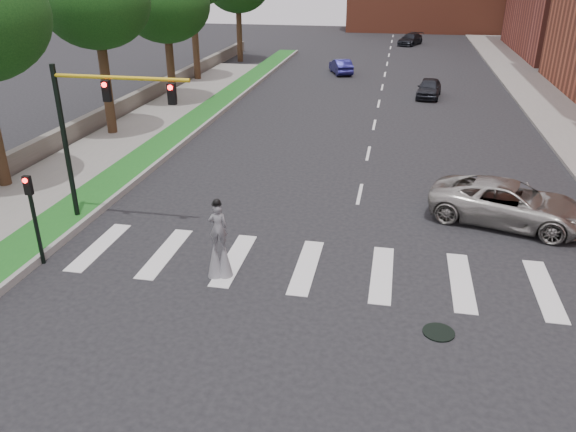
{
  "coord_description": "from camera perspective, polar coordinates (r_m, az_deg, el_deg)",
  "views": [
    {
      "loc": [
        1.33,
        -15.63,
        9.56
      ],
      "look_at": [
        -2.0,
        1.35,
        1.7
      ],
      "focal_mm": 35.0,
      "sensor_mm": 36.0,
      "label": 1
    }
  ],
  "objects": [
    {
      "name": "traffic_signal",
      "position": [
        22.36,
        -19.37,
        9.06
      ],
      "size": [
        5.3,
        0.23,
        6.2
      ],
      "color": "black",
      "rests_on": "ground"
    },
    {
      "name": "manhole",
      "position": [
        16.72,
        15.05,
        -11.34
      ],
      "size": [
        0.9,
        0.9,
        0.04
      ],
      "primitive_type": "cylinder",
      "color": "black",
      "rests_on": "ground"
    },
    {
      "name": "car_mid",
      "position": [
        54.19,
        5.4,
        14.9
      ],
      "size": [
        2.73,
        4.38,
        1.36
      ],
      "primitive_type": "imported",
      "rotation": [
        0.0,
        0.0,
        3.48
      ],
      "color": "navy",
      "rests_on": "ground"
    },
    {
      "name": "car_near",
      "position": [
        45.48,
        14.14,
        12.5
      ],
      "size": [
        2.16,
        4.34,
        1.42
      ],
      "primitive_type": "imported",
      "rotation": [
        0.0,
        0.0,
        -0.12
      ],
      "color": "black",
      "rests_on": "ground"
    },
    {
      "name": "secondary_signal",
      "position": [
        20.55,
        -24.45,
        0.37
      ],
      "size": [
        0.25,
        0.21,
        3.23
      ],
      "color": "black",
      "rests_on": "ground"
    },
    {
      "name": "tree_3",
      "position": [
        42.17,
        -12.36,
        20.27
      ],
      "size": [
        6.18,
        6.18,
        9.54
      ],
      "color": "#342214",
      "rests_on": "ground"
    },
    {
      "name": "sidewalk_right",
      "position": [
        43.18,
        26.14,
        9.3
      ],
      "size": [
        5.0,
        90.0,
        0.18
      ],
      "primitive_type": "cube",
      "color": "slate",
      "rests_on": "ground"
    },
    {
      "name": "grass_median",
      "position": [
        39.03,
        -8.59,
        10.18
      ],
      "size": [
        2.0,
        60.0,
        0.25
      ],
      "primitive_type": "cube",
      "color": "#17531C",
      "rests_on": "ground"
    },
    {
      "name": "car_far",
      "position": [
        75.13,
        12.33,
        17.13
      ],
      "size": [
        3.53,
        5.15,
        1.38
      ],
      "primitive_type": "imported",
      "rotation": [
        0.0,
        0.0,
        -0.37
      ],
      "color": "black",
      "rests_on": "ground"
    },
    {
      "name": "stilt_performer",
      "position": [
        18.45,
        -7.01,
        -3.23
      ],
      "size": [
        0.83,
        0.6,
        2.79
      ],
      "rotation": [
        0.0,
        0.0,
        3.39
      ],
      "color": "#342214",
      "rests_on": "ground"
    },
    {
      "name": "ground_plane",
      "position": [
        18.37,
        5.35,
        -7.05
      ],
      "size": [
        160.0,
        160.0,
        0.0
      ],
      "primitive_type": "plane",
      "color": "black",
      "rests_on": "ground"
    },
    {
      "name": "sidewalk_left",
      "position": [
        31.58,
        -19.72,
        5.53
      ],
      "size": [
        4.0,
        60.0,
        0.18
      ],
      "primitive_type": "cube",
      "color": "slate",
      "rests_on": "ground"
    },
    {
      "name": "suv_crossing",
      "position": [
        23.86,
        21.53,
        1.22
      ],
      "size": [
        6.62,
        4.39,
        1.69
      ],
      "primitive_type": "imported",
      "rotation": [
        0.0,
        0.0,
        1.29
      ],
      "color": "#A5A39C",
      "rests_on": "ground"
    },
    {
      "name": "median_curb",
      "position": [
        38.69,
        -7.1,
        10.16
      ],
      "size": [
        0.2,
        60.0,
        0.28
      ],
      "primitive_type": "cube",
      "color": "gray",
      "rests_on": "ground"
    },
    {
      "name": "stone_wall",
      "position": [
        42.81,
        -14.84,
        11.49
      ],
      "size": [
        0.5,
        56.0,
        1.1
      ],
      "primitive_type": "cube",
      "color": "#5E5950",
      "rests_on": "ground"
    },
    {
      "name": "tree_2",
      "position": [
        34.62,
        -18.96,
        19.82
      ],
      "size": [
        6.0,
        6.0,
        10.1
      ],
      "color": "#342214",
      "rests_on": "ground"
    }
  ]
}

